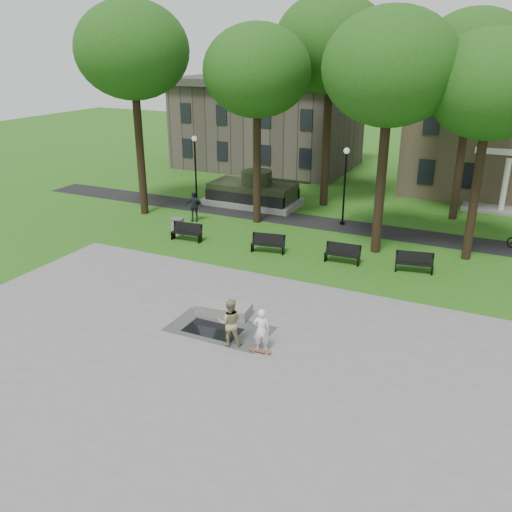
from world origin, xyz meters
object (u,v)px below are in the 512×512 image
(trash_bin, at_px, (178,226))
(skateboarder, at_px, (261,330))
(concrete_block, at_px, (224,309))
(park_bench_0, at_px, (187,231))
(friend_watching, at_px, (230,322))

(trash_bin, bearing_deg, skateboarder, -44.31)
(concrete_block, relative_size, skateboarder, 1.33)
(skateboarder, bearing_deg, trash_bin, -68.41)
(trash_bin, bearing_deg, concrete_block, -46.75)
(park_bench_0, bearing_deg, friend_watching, -54.82)
(park_bench_0, relative_size, trash_bin, 1.91)
(concrete_block, xyz_separation_m, friend_watching, (1.39, -2.01, 0.69))
(friend_watching, distance_m, trash_bin, 13.15)
(concrete_block, relative_size, friend_watching, 1.21)
(concrete_block, xyz_separation_m, park_bench_0, (-6.28, 7.15, 0.28))
(skateboarder, xyz_separation_m, trash_bin, (-9.94, 9.70, -0.36))
(concrete_block, distance_m, skateboarder, 3.26)
(friend_watching, bearing_deg, concrete_block, -80.14)
(trash_bin, bearing_deg, friend_watching, -48.34)
(friend_watching, distance_m, park_bench_0, 11.95)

